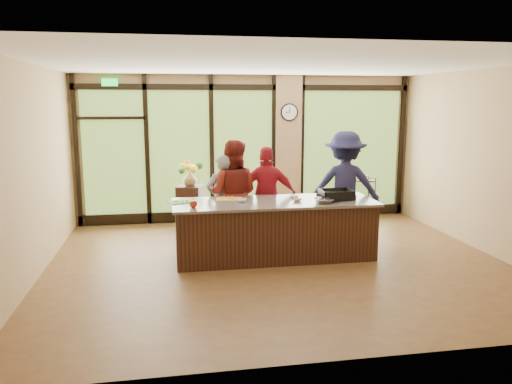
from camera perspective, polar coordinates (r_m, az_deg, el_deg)
name	(u,v)px	position (r m, az deg, el deg)	size (l,w,h in m)	color
floor	(278,263)	(7.82, 2.54, -8.09)	(7.00, 7.00, 0.00)	brown
ceiling	(280,64)	(7.44, 2.73, 14.39)	(7.00, 7.00, 0.00)	white
back_wall	(248,149)	(10.42, -0.97, 4.98)	(7.00, 7.00, 0.00)	tan
left_wall	(31,173)	(7.55, -24.30, 2.02)	(6.00, 6.00, 0.00)	tan
right_wall	(490,162)	(8.92, 25.18, 3.10)	(6.00, 6.00, 0.00)	tan
window_wall	(256,154)	(10.41, -0.03, 4.39)	(6.90, 0.12, 3.00)	tan
island_base	(274,231)	(7.98, 2.10, -4.42)	(3.10, 1.00, 0.88)	black
countertop	(274,202)	(7.88, 2.12, -1.19)	(3.20, 1.10, 0.04)	#6C6359
wall_clock	(289,112)	(10.41, 3.82, 9.09)	(0.36, 0.04, 0.36)	black
cook_left	(223,201)	(8.49, -3.80, -1.02)	(0.59, 0.38, 1.61)	gray
cook_midleft	(233,194)	(8.51, -2.68, -0.20)	(0.89, 0.70, 1.84)	maroon
cook_midright	(267,196)	(8.62, 1.30, -0.46)	(1.00, 0.42, 1.71)	maroon
cook_right	(345,186)	(9.02, 10.10, 0.64)	(1.26, 0.73, 1.96)	#1C1C3D
roasting_pan	(336,197)	(8.09, 9.13, -0.54)	(0.50, 0.39, 0.09)	black
mixing_bowl	(324,201)	(7.79, 7.74, -0.98)	(0.30, 0.30, 0.07)	silver
cutting_board_left	(182,202)	(7.88, -8.51, -1.09)	(0.40, 0.30, 0.01)	green
cutting_board_center	(229,199)	(8.02, -3.13, -0.80)	(0.40, 0.30, 0.01)	gold
cutting_board_right	(333,199)	(8.10, 8.76, -0.80)	(0.39, 0.29, 0.01)	gold
prep_bowl_near	(242,201)	(7.78, -1.66, -0.98)	(0.17, 0.17, 0.05)	silver
prep_bowl_mid	(297,200)	(7.88, 4.75, -0.90)	(0.14, 0.14, 0.04)	silver
prep_bowl_far	(295,197)	(8.16, 4.42, -0.54)	(0.14, 0.14, 0.03)	silver
red_ramekin	(193,205)	(7.42, -7.17, -1.46)	(0.11, 0.11, 0.09)	#A42110
flower_stand	(191,209)	(9.62, -7.49, -1.90)	(0.45, 0.45, 0.90)	black
flower_vase	(190,178)	(9.51, -7.57, 1.56)	(0.27, 0.27, 0.28)	#997853
bar_cart	(358,192)	(10.88, 11.58, -0.01)	(0.78, 0.63, 0.93)	black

